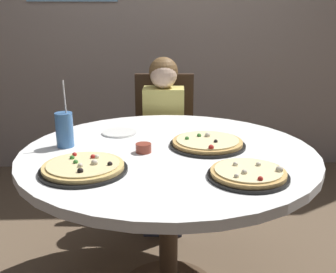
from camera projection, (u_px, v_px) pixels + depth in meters
The scene contains 10 objects.
wall_with_window at pixel (160, 0), 3.41m from camera, with size 5.20×0.14×2.90m.
dining_table at pixel (168, 168), 1.86m from camera, with size 1.33×1.33×0.75m.
chair_wooden at pixel (164, 137), 2.79m from camera, with size 0.42×0.42×0.95m.
diner_child at pixel (163, 152), 2.63m from camera, with size 0.27×0.42×1.08m.
pizza_veggie at pixel (207, 143), 1.88m from camera, with size 0.35×0.35×0.05m.
pizza_cheese at pixel (83, 168), 1.58m from camera, with size 0.34×0.34×0.05m.
pizza_pepperoni at pixel (248, 174), 1.52m from camera, with size 0.31×0.31×0.05m.
soda_cup at pixel (65, 130), 1.87m from camera, with size 0.08×0.08×0.31m.
sauce_bowl at pixel (144, 148), 1.80m from camera, with size 0.07×0.07×0.04m, color brown.
plate_small at pixel (120, 132), 2.09m from camera, with size 0.18×0.18×0.01m, color white.
Camera 1 is at (-0.07, -1.74, 1.34)m, focal length 43.54 mm.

